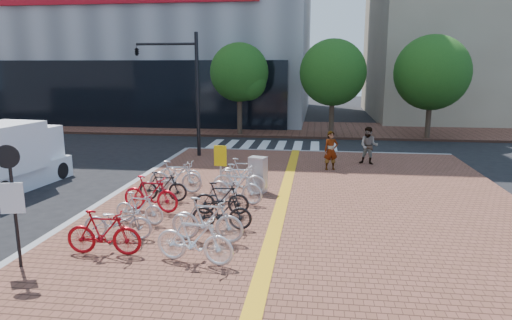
# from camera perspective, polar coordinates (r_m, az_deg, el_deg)

# --- Properties ---
(ground) EXTENTS (120.00, 120.00, 0.00)m
(ground) POSITION_cam_1_polar(r_m,az_deg,el_deg) (13.38, -6.23, -8.55)
(ground) COLOR black
(ground) RESTS_ON ground
(kerb_north) EXTENTS (14.00, 0.25, 0.15)m
(kerb_north) POSITION_cam_1_polar(r_m,az_deg,el_deg) (24.59, 7.33, 0.97)
(kerb_north) COLOR gray
(kerb_north) RESTS_ON ground
(far_sidewalk) EXTENTS (70.00, 8.00, 0.15)m
(far_sidewalk) POSITION_cam_1_polar(r_m,az_deg,el_deg) (33.62, 2.33, 3.93)
(far_sidewalk) COLOR brown
(far_sidewalk) RESTS_ON ground
(building_beige) EXTENTS (20.00, 18.00, 18.00)m
(building_beige) POSITION_cam_1_polar(r_m,az_deg,el_deg) (46.83, 27.31, 15.82)
(building_beige) COLOR gray
(building_beige) RESTS_ON ground
(crosswalk) EXTENTS (7.50, 4.00, 0.01)m
(crosswalk) POSITION_cam_1_polar(r_m,az_deg,el_deg) (26.70, 1.99, 1.75)
(crosswalk) COLOR silver
(crosswalk) RESTS_ON ground
(street_trees) EXTENTS (16.20, 4.60, 6.35)m
(street_trees) POSITION_cam_1_polar(r_m,az_deg,el_deg) (29.69, 11.64, 10.47)
(street_trees) COLOR #38281E
(street_trees) RESTS_ON far_sidewalk
(bike_0) EXTENTS (1.87, 0.60, 1.11)m
(bike_0) POSITION_cam_1_polar(r_m,az_deg,el_deg) (11.62, -18.51, -8.60)
(bike_0) COLOR #9E0B13
(bike_0) RESTS_ON sidewalk
(bike_1) EXTENTS (1.85, 0.76, 0.95)m
(bike_1) POSITION_cam_1_polar(r_m,az_deg,el_deg) (12.55, -16.89, -7.36)
(bike_1) COLOR #B0B0B5
(bike_1) RESTS_ON sidewalk
(bike_2) EXTENTS (1.60, 0.69, 0.93)m
(bike_2) POSITION_cam_1_polar(r_m,az_deg,el_deg) (13.56, -14.40, -5.84)
(bike_2) COLOR silver
(bike_2) RESTS_ON sidewalk
(bike_3) EXTENTS (1.94, 0.82, 1.13)m
(bike_3) POSITION_cam_1_polar(r_m,az_deg,el_deg) (14.58, -13.05, -4.14)
(bike_3) COLOR red
(bike_3) RESTS_ON sidewalk
(bike_4) EXTENTS (1.67, 0.49, 1.00)m
(bike_4) POSITION_cam_1_polar(r_m,az_deg,el_deg) (15.63, -11.57, -3.24)
(bike_4) COLOR black
(bike_4) RESTS_ON sidewalk
(bike_5) EXTENTS (1.94, 0.56, 1.16)m
(bike_5) POSITION_cam_1_polar(r_m,az_deg,el_deg) (16.51, -10.03, -2.09)
(bike_5) COLOR silver
(bike_5) RESTS_ON sidewalk
(bike_6) EXTENTS (1.72, 0.71, 0.88)m
(bike_6) POSITION_cam_1_polar(r_m,az_deg,el_deg) (17.77, -9.49, -1.55)
(bike_6) COLOR white
(bike_6) RESTS_ON sidewalk
(bike_7) EXTENTS (1.98, 0.86, 1.15)m
(bike_7) POSITION_cam_1_polar(r_m,az_deg,el_deg) (10.67, -7.70, -9.79)
(bike_7) COLOR white
(bike_7) RESTS_ON sidewalk
(bike_8) EXTENTS (2.00, 0.74, 1.17)m
(bike_8) POSITION_cam_1_polar(r_m,az_deg,el_deg) (11.88, -6.15, -7.43)
(bike_8) COLOR #B6B6BB
(bike_8) RESTS_ON sidewalk
(bike_9) EXTENTS (1.70, 0.59, 1.01)m
(bike_9) POSITION_cam_1_polar(r_m,az_deg,el_deg) (12.70, -4.30, -6.51)
(bike_9) COLOR black
(bike_9) RESTS_ON sidewalk
(bike_10) EXTENTS (1.72, 0.62, 1.01)m
(bike_10) POSITION_cam_1_polar(r_m,az_deg,el_deg) (13.96, -4.35, -4.80)
(bike_10) COLOR black
(bike_10) RESTS_ON sidewalk
(bike_11) EXTENTS (1.93, 0.89, 1.12)m
(bike_11) POSITION_cam_1_polar(r_m,az_deg,el_deg) (15.02, -2.55, -3.38)
(bike_11) COLOR silver
(bike_11) RESTS_ON sidewalk
(bike_12) EXTENTS (1.88, 0.60, 1.12)m
(bike_12) POSITION_cam_1_polar(r_m,az_deg,el_deg) (16.01, -2.10, -2.43)
(bike_12) COLOR silver
(bike_12) RESTS_ON sidewalk
(bike_13) EXTENTS (1.76, 0.52, 1.05)m
(bike_13) POSITION_cam_1_polar(r_m,az_deg,el_deg) (17.26, -1.70, -1.49)
(bike_13) COLOR #B2B2B7
(bike_13) RESTS_ON sidewalk
(pedestrian_a) EXTENTS (0.71, 0.56, 1.70)m
(pedestrian_a) POSITION_cam_1_polar(r_m,az_deg,el_deg) (20.07, 9.34, 1.17)
(pedestrian_a) COLOR gray
(pedestrian_a) RESTS_ON sidewalk
(pedestrian_b) EXTENTS (0.99, 0.86, 1.73)m
(pedestrian_b) POSITION_cam_1_polar(r_m,az_deg,el_deg) (21.56, 13.91, 1.74)
(pedestrian_b) COLOR #4D5462
(pedestrian_b) RESTS_ON sidewalk
(utility_box) EXTENTS (0.69, 0.58, 1.29)m
(utility_box) POSITION_cam_1_polar(r_m,az_deg,el_deg) (16.33, 0.24, -1.84)
(utility_box) COLOR #B1B1B6
(utility_box) RESTS_ON sidewalk
(yellow_sign) EXTENTS (0.46, 0.13, 1.70)m
(yellow_sign) POSITION_cam_1_polar(r_m,az_deg,el_deg) (16.26, -4.49, -0.00)
(yellow_sign) COLOR #B7B7BC
(yellow_sign) RESTS_ON sidewalk
(notice_sign) EXTENTS (0.51, 0.19, 2.81)m
(notice_sign) POSITION_cam_1_polar(r_m,az_deg,el_deg) (11.33, -28.23, -3.48)
(notice_sign) COLOR black
(notice_sign) RESTS_ON sidewalk
(traffic_light_pole) EXTENTS (3.26, 1.25, 6.06)m
(traffic_light_pole) POSITION_cam_1_polar(r_m,az_deg,el_deg) (23.30, -10.77, 10.81)
(traffic_light_pole) COLOR black
(traffic_light_pole) RESTS_ON sidewalk
(box_truck) EXTENTS (2.41, 4.61, 2.56)m
(box_truck) POSITION_cam_1_polar(r_m,az_deg,el_deg) (19.74, -28.22, 0.34)
(box_truck) COLOR white
(box_truck) RESTS_ON ground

